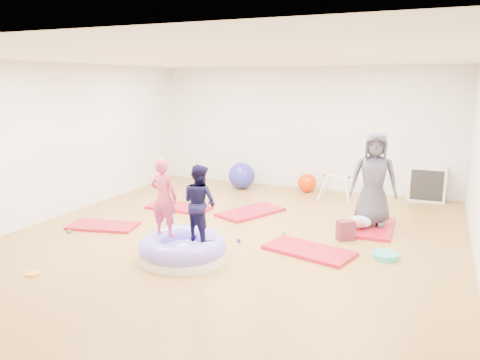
% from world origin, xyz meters
% --- Properties ---
extents(room, '(7.01, 8.01, 2.81)m').
position_xyz_m(room, '(0.00, 0.00, 1.40)').
color(room, olive).
rests_on(room, ground).
extents(gym_mat_front_left, '(1.24, 0.81, 0.05)m').
position_xyz_m(gym_mat_front_left, '(-2.30, -0.34, 0.02)').
color(gym_mat_front_left, '#AD2129').
rests_on(gym_mat_front_left, ground).
extents(gym_mat_mid_left, '(1.24, 0.64, 0.05)m').
position_xyz_m(gym_mat_mid_left, '(-1.70, 1.23, 0.03)').
color(gym_mat_mid_left, '#AD2129').
rests_on(gym_mat_mid_left, ground).
extents(gym_mat_center_back, '(1.12, 1.44, 0.05)m').
position_xyz_m(gym_mat_center_back, '(-0.28, 1.46, 0.03)').
color(gym_mat_center_back, '#AD2129').
rests_on(gym_mat_center_back, ground).
extents(gym_mat_right, '(1.41, 0.95, 0.05)m').
position_xyz_m(gym_mat_right, '(1.28, -0.12, 0.03)').
color(gym_mat_right, '#AD2129').
rests_on(gym_mat_right, ground).
extents(gym_mat_rear_right, '(0.69, 1.33, 0.05)m').
position_xyz_m(gym_mat_rear_right, '(1.99, 1.41, 0.03)').
color(gym_mat_rear_right, '#AD2129').
rests_on(gym_mat_rear_right, ground).
extents(inflatable_cushion, '(1.24, 1.24, 0.39)m').
position_xyz_m(inflatable_cushion, '(-0.28, -1.08, 0.15)').
color(inflatable_cushion, white).
rests_on(inflatable_cushion, ground).
extents(child_pink, '(0.41, 0.27, 1.12)m').
position_xyz_m(child_pink, '(-0.58, -1.07, 0.92)').
color(child_pink, '#CB3D61').
rests_on(child_pink, inflatable_cushion).
extents(child_navy, '(0.63, 0.56, 1.07)m').
position_xyz_m(child_navy, '(-0.03, -1.04, 0.89)').
color(child_navy, black).
rests_on(child_navy, inflatable_cushion).
extents(adult_caregiver, '(0.85, 0.62, 1.59)m').
position_xyz_m(adult_caregiver, '(1.95, 1.49, 0.85)').
color(adult_caregiver, '#3B3B49').
rests_on(adult_caregiver, gym_mat_rear_right).
extents(infant, '(0.36, 0.37, 0.21)m').
position_xyz_m(infant, '(1.80, 1.17, 0.16)').
color(infant, '#B2D6F3').
rests_on(infant, gym_mat_rear_right).
extents(ball_pit_balls, '(4.67, 3.08, 0.07)m').
position_xyz_m(ball_pit_balls, '(0.33, 0.76, 0.03)').
color(ball_pit_balls, '#2929A3').
rests_on(ball_pit_balls, ground).
extents(exercise_ball_blue, '(0.62, 0.62, 0.62)m').
position_xyz_m(exercise_ball_blue, '(-1.25, 3.33, 0.31)').
color(exercise_ball_blue, '#2929A3').
rests_on(exercise_ball_blue, ground).
extents(exercise_ball_orange, '(0.42, 0.42, 0.42)m').
position_xyz_m(exercise_ball_orange, '(0.24, 3.60, 0.21)').
color(exercise_ball_orange, '#E52F00').
rests_on(exercise_ball_orange, ground).
extents(infant_play_gym, '(0.70, 0.66, 0.53)m').
position_xyz_m(infant_play_gym, '(1.00, 3.11, 0.36)').
color(infant_play_gym, white).
rests_on(infant_play_gym, ground).
extents(cube_shelf, '(0.74, 0.36, 0.74)m').
position_xyz_m(cube_shelf, '(2.75, 3.79, 0.37)').
color(cube_shelf, white).
rests_on(cube_shelf, ground).
extents(balance_disc, '(0.38, 0.38, 0.08)m').
position_xyz_m(balance_disc, '(2.34, 0.07, 0.04)').
color(balance_disc, '#32B1A1').
rests_on(balance_disc, ground).
extents(backpack, '(0.32, 0.30, 0.31)m').
position_xyz_m(backpack, '(1.66, 0.65, 0.16)').
color(backpack, '#A82846').
rests_on(backpack, ground).
extents(yellow_toy, '(0.20, 0.20, 0.03)m').
position_xyz_m(yellow_toy, '(-1.81, -2.32, 0.01)').
color(yellow_toy, '#FFA929').
rests_on(yellow_toy, ground).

